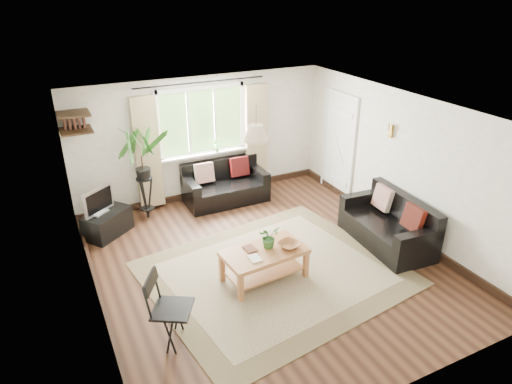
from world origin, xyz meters
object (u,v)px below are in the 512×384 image
sofa_right (387,223)px  palm_stand (144,175)px  tv_stand (108,223)px  coffee_table (264,265)px  sofa_back (226,184)px  folding_chair (173,310)px

sofa_right → palm_stand: bearing=-124.6°
tv_stand → coffee_table: bearing=-89.4°
sofa_back → palm_stand: size_ratio=0.92×
sofa_back → coffee_table: bearing=-100.5°
folding_chair → coffee_table: bearing=-36.5°
sofa_right → palm_stand: size_ratio=0.96×
sofa_back → folding_chair: (-2.06, -3.29, 0.10)m
sofa_back → palm_stand: palm_stand is taller
tv_stand → folding_chair: bearing=-122.2°
palm_stand → folding_chair: size_ratio=1.82×
sofa_back → coffee_table: (-0.51, -2.63, -0.13)m
sofa_right → coffee_table: sofa_right is taller
sofa_right → palm_stand: (-3.31, 2.65, 0.47)m
tv_stand → folding_chair: (0.26, -2.99, 0.26)m
sofa_back → folding_chair: bearing=-121.7°
coffee_table → palm_stand: size_ratio=0.70×
tv_stand → folding_chair: folding_chair is taller
coffee_table → palm_stand: bearing=111.6°
sofa_right → tv_stand: size_ratio=2.06×
sofa_right → folding_chair: bearing=-76.4°
coffee_table → folding_chair: folding_chair is taller
sofa_back → palm_stand: bearing=-179.8°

